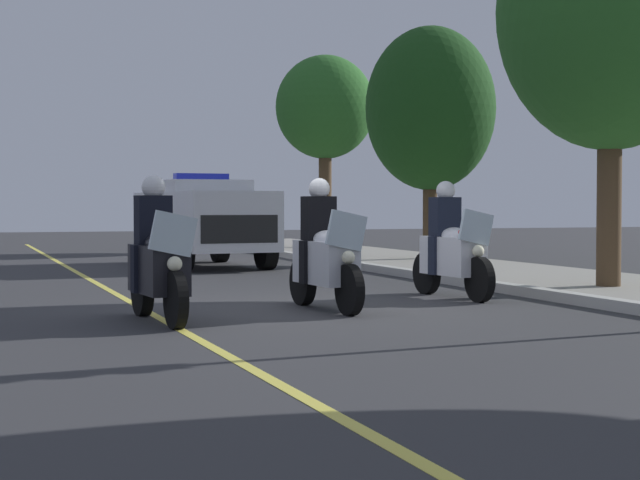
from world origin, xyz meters
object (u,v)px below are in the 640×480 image
Objects in this scene: police_motorcycle_lead_left at (158,262)px; tree_mid_block at (611,11)px; tree_far_back at (430,109)px; police_suv at (203,218)px; tree_behind_suv at (325,108)px; police_motorcycle_trailing at (452,250)px; police_motorcycle_lead_right at (325,256)px.

tree_mid_block reaches higher than police_motorcycle_lead_left.
tree_far_back is (-8.46, 0.92, -0.76)m from tree_mid_block.
police_suv is (-10.48, 2.93, 0.37)m from police_motorcycle_lead_left.
police_motorcycle_trailing is at bearing -12.96° from tree_behind_suv.
police_motorcycle_trailing is at bearing 11.05° from police_suv.
police_motorcycle_lead_left is 0.37× the size of tree_behind_suv.
tree_far_back is at bearing 156.71° from police_motorcycle_trailing.
police_motorcycle_trailing is 0.43× the size of police_suv.
police_suv is (-9.81, 0.63, 0.37)m from police_motorcycle_lead_right.
police_suv is 5.96m from tree_far_back.
tree_behind_suv is at bearing 142.61° from police_suv.
police_motorcycle_lead_left is at bearing -39.08° from tree_far_back.
tree_far_back is at bearing 173.76° from tree_mid_block.
police_suv reaches higher than police_motorcycle_lead_left.
police_suv reaches higher than police_motorcycle_lead_right.
police_motorcycle_lead_right is at bearing -3.66° from police_suv.
police_motorcycle_lead_left is 19.65m from tree_behind_suv.
tree_far_back is (-9.58, 6.02, 2.90)m from police_motorcycle_lead_right.
police_motorcycle_lead_right is 9.84m from police_suv.
police_suv is (-8.78, -1.71, 0.37)m from police_motorcycle_trailing.
tree_mid_block is at bearing 102.32° from police_motorcycle_lead_right.
tree_mid_block is at bearing 91.63° from police_motorcycle_trailing.
police_suv is 0.93× the size of tree_far_back.
tree_far_back is 0.95× the size of tree_behind_suv.
tree_mid_block is 8.55m from tree_far_back.
tree_behind_suv reaches higher than police_motorcycle_lead_right.
police_motorcycle_lead_left and police_motorcycle_lead_right have the same top height.
police_motorcycle_trailing is 0.33× the size of tree_mid_block.
tree_behind_suv is at bearing 167.04° from police_motorcycle_trailing.
tree_mid_block reaches higher than tree_behind_suv.
police_suv is 0.88× the size of tree_behind_suv.
police_motorcycle_lead_right is at bearing -66.16° from police_motorcycle_trailing.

